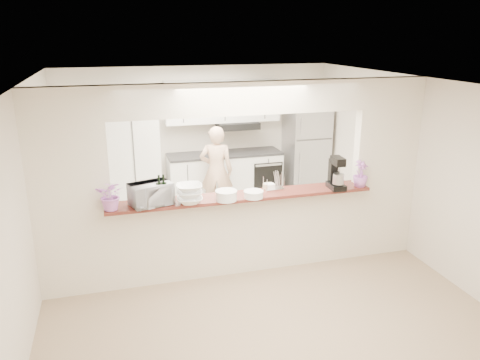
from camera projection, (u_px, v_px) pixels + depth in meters
name	position (u px, v px, depth m)	size (l,w,h in m)	color
floor	(242.00, 270.00, 6.30)	(6.00, 6.00, 0.00)	tan
tile_overlay	(216.00, 226.00, 7.72)	(5.00, 2.90, 0.01)	beige
partition	(242.00, 164.00, 5.85)	(5.00, 0.15, 2.50)	white
bar_counter	(242.00, 231.00, 6.12)	(3.40, 0.38, 1.09)	white
kitchen_cabinets	(190.00, 153.00, 8.46)	(3.15, 0.62, 2.25)	white
refrigerator	(306.00, 153.00, 9.01)	(0.75, 0.70, 1.70)	#AEAEB3
flower_left	(111.00, 195.00, 5.36)	(0.32, 0.28, 0.36)	#DD75CD
wine_bottle_a	(160.00, 194.00, 5.51)	(0.08, 0.08, 0.38)	black
wine_bottle_b	(164.00, 193.00, 5.53)	(0.08, 0.08, 0.38)	black
toaster_oven	(151.00, 194.00, 5.54)	(0.48, 0.33, 0.27)	#BCBBC1
serving_bowls	(189.00, 194.00, 5.60)	(0.31, 0.31, 0.23)	white
plate_stack_a	(226.00, 195.00, 5.71)	(0.27, 0.27, 0.12)	white
plate_stack_b	(254.00, 194.00, 5.81)	(0.25, 0.25, 0.09)	white
red_bowl	(231.00, 193.00, 5.89)	(0.13, 0.13, 0.06)	maroon
tan_bowl	(269.00, 186.00, 6.13)	(0.15, 0.15, 0.07)	beige
utensil_caddy	(274.00, 182.00, 6.10)	(0.27, 0.17, 0.24)	silver
stand_mixer	(336.00, 174.00, 6.11)	(0.21, 0.31, 0.43)	black
flower_right	(361.00, 174.00, 6.19)	(0.20, 0.20, 0.35)	#B061B5
person	(216.00, 171.00, 8.02)	(0.57, 0.37, 1.56)	#D5AA8B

